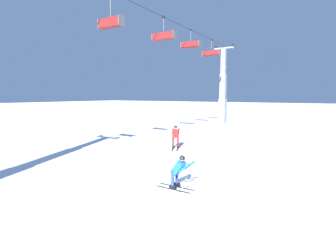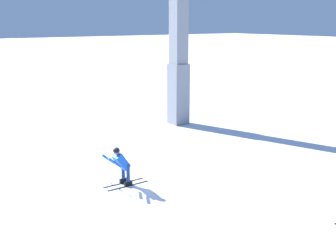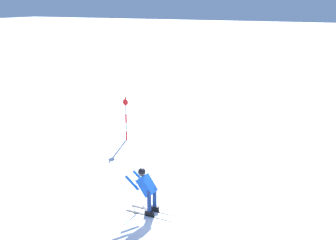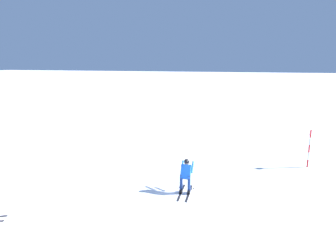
{
  "view_description": "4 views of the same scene",
  "coord_description": "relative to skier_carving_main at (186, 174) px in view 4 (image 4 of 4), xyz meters",
  "views": [
    {
      "loc": [
        -7.86,
        -4.86,
        3.86
      ],
      "look_at": [
        1.48,
        1.03,
        2.77
      ],
      "focal_mm": 26.92,
      "sensor_mm": 36.0,
      "label": 1
    },
    {
      "loc": [
        13.41,
        -6.58,
        5.69
      ],
      "look_at": [
        0.61,
        2.34,
        2.03
      ],
      "focal_mm": 45.63,
      "sensor_mm": 36.0,
      "label": 2
    },
    {
      "loc": [
        11.32,
        6.22,
        6.32
      ],
      "look_at": [
        0.02,
        0.44,
        2.8
      ],
      "focal_mm": 45.84,
      "sensor_mm": 36.0,
      "label": 3
    },
    {
      "loc": [
        -1.19,
        11.65,
        5.66
      ],
      "look_at": [
        1.55,
        0.7,
        3.29
      ],
      "focal_mm": 30.57,
      "sensor_mm": 36.0,
      "label": 4
    }
  ],
  "objects": [
    {
      "name": "ground_plane",
      "position": [
        -0.89,
        -0.14,
        -0.83
      ],
      "size": [
        260.0,
        260.0,
        0.0
      ],
      "primitive_type": "plane",
      "color": "white"
    },
    {
      "name": "skier_carving_main",
      "position": [
        0.0,
        0.0,
        0.0
      ],
      "size": [
        0.71,
        1.66,
        1.58
      ],
      "color": "black",
      "rests_on": "ground_plane"
    },
    {
      "name": "trail_marker_pole",
      "position": [
        -5.84,
        -4.46,
        0.29
      ],
      "size": [
        0.07,
        0.28,
        2.07
      ],
      "color": "red",
      "rests_on": "ground_plane"
    }
  ]
}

